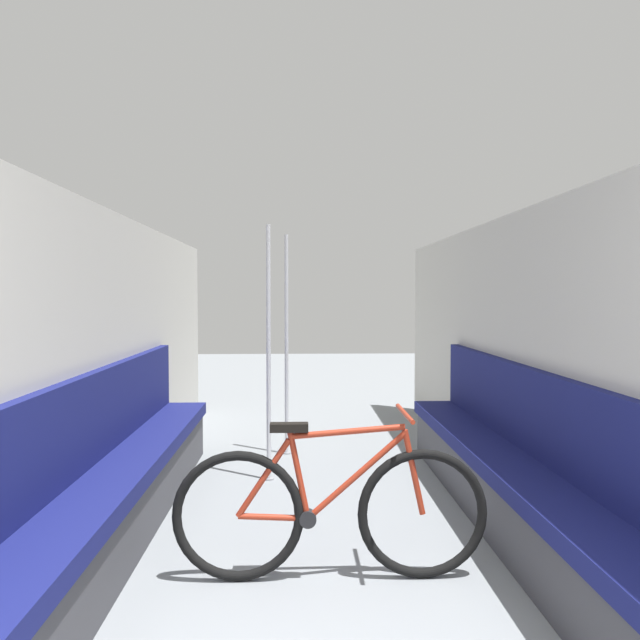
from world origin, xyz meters
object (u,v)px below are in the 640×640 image
Objects in this scene: bench_seat_row_left at (116,487)px; bicycle at (330,511)px; grab_pole_near at (287,348)px; grab_pole_far at (269,356)px; bench_seat_row_right at (517,483)px.

bicycle is at bearing -22.83° from bench_seat_row_left.
grab_pole_near is at bearing 64.47° from bench_seat_row_left.
bicycle is 1.95m from grab_pole_far.
bench_seat_row_left is 2.54× the size of bicycle.
grab_pole_near is (-0.27, 2.63, 0.64)m from bicycle.
bench_seat_row_right is at bearing -38.55° from grab_pole_far.
bench_seat_row_right is 2.04× the size of grab_pole_near.
grab_pole_near is 0.84m from grab_pole_far.
grab_pole_near is at bearing 124.85° from bench_seat_row_right.
bench_seat_row_left reaches higher than bicycle.
bench_seat_row_right is (2.45, 0.00, 0.00)m from bench_seat_row_left.
bench_seat_row_left is at bearing -124.45° from grab_pole_far.
grab_pole_near is (-1.46, 2.09, 0.66)m from bench_seat_row_right.
grab_pole_near is 1.00× the size of grab_pole_far.
bicycle is at bearing -77.34° from grab_pole_far.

